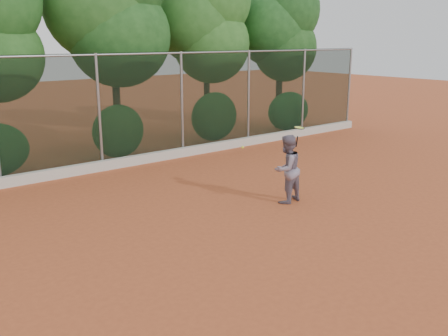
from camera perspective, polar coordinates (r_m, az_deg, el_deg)
ground at (r=10.28m, az=3.53°, el=-7.86°), size 80.00×80.00×0.00m
concrete_curb at (r=15.70m, az=-13.43°, el=0.31°), size 24.00×0.20×0.30m
tennis_player at (r=12.22m, az=7.18°, el=-0.11°), size 0.89×0.73×1.68m
chainlink_fence at (r=15.54m, az=-14.10°, el=6.56°), size 24.09×0.09×3.50m
foliage_backdrop at (r=17.03m, az=-19.31°, el=15.46°), size 23.70×3.63×7.55m
tennis_racket at (r=12.16m, az=8.57°, el=4.40°), size 0.29×0.29×0.52m
tennis_ball_in_flight at (r=11.27m, az=2.14°, el=2.38°), size 0.06×0.06×0.06m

